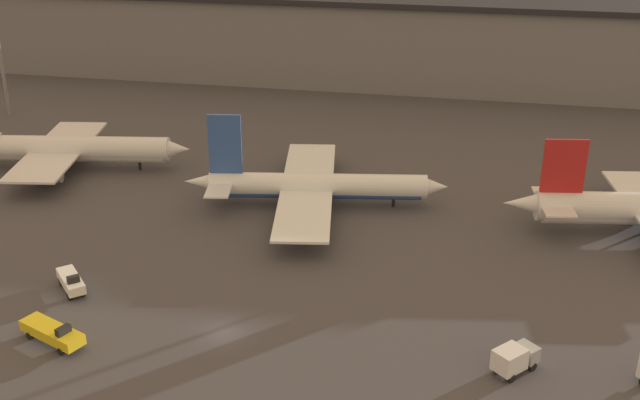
{
  "coord_description": "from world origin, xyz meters",
  "views": [
    {
      "loc": [
        24.73,
        -70.42,
        49.08
      ],
      "look_at": [
        6.2,
        23.54,
        6.0
      ],
      "focal_mm": 45.0,
      "sensor_mm": 36.0,
      "label": 1
    }
  ],
  "objects": [
    {
      "name": "ground",
      "position": [
        0.0,
        0.0,
        0.0
      ],
      "size": [
        600.0,
        600.0,
        0.0
      ],
      "primitive_type": "plane",
      "color": "#423F44"
    },
    {
      "name": "terminal_building",
      "position": [
        0.0,
        103.43,
        9.64
      ],
      "size": [
        201.04,
        24.17,
        19.19
      ],
      "color": "slate",
      "rests_on": "ground"
    },
    {
      "name": "airplane_0",
      "position": [
        -39.5,
        40.98,
        3.46
      ],
      "size": [
        40.79,
        28.4,
        14.33
      ],
      "rotation": [
        0.0,
        0.0,
        0.16
      ],
      "color": "silver",
      "rests_on": "ground"
    },
    {
      "name": "airplane_1",
      "position": [
        3.03,
        34.64,
        3.11
      ],
      "size": [
        38.52,
        36.13,
        13.8
      ],
      "rotation": [
        0.0,
        0.0,
        0.16
      ],
      "color": "white",
      "rests_on": "ground"
    },
    {
      "name": "service_vehicle_1",
      "position": [
        -17.1,
        -5.42,
        1.28
      ],
      "size": [
        8.28,
        5.37,
        2.7
      ],
      "rotation": [
        0.0,
        0.0,
        -0.41
      ],
      "color": "gold",
      "rests_on": "ground"
    },
    {
      "name": "service_vehicle_2",
      "position": [
        30.95,
        -1.2,
        1.65
      ],
      "size": [
        5.08,
        5.25,
        2.94
      ],
      "rotation": [
        0.0,
        0.0,
        0.83
      ],
      "color": "#9EA3A8",
      "rests_on": "ground"
    },
    {
      "name": "service_vehicle_4",
      "position": [
        -20.29,
        5.02,
        1.26
      ],
      "size": [
        5.5,
        5.85,
        2.68
      ],
      "rotation": [
        0.0,
        0.0,
        -0.85
      ],
      "color": "white",
      "rests_on": "ground"
    }
  ]
}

